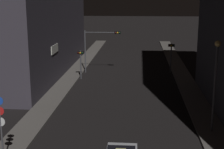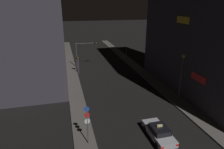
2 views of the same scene
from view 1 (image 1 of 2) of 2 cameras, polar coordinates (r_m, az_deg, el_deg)
The scene contains 7 objects.
sidewalk_left at distance 42.62m, azimuth -6.56°, elevation 0.07°, with size 2.13×62.53×0.17m, color #5B5651.
sidewalk_right at distance 42.16m, azimuth 11.85°, elevation -0.27°, with size 2.13×62.53×0.17m, color #5B5651.
traffic_light_overhead at distance 42.86m, azimuth -2.27°, elevation 5.47°, with size 4.64×0.42×5.44m.
traffic_light_left_kerb at distance 39.97m, azimuth -5.34°, elevation 2.71°, with size 0.80×0.42×3.42m.
traffic_light_right_kerb at distance 43.43m, azimuth 9.97°, elevation 3.77°, with size 0.80×0.42×3.83m.
sign_pole_left at distance 20.70m, azimuth -18.31°, elevation -7.84°, with size 0.53×0.10×4.00m.
street_lamp_near_block at distance 24.59m, azimuth 17.11°, elevation 0.01°, with size 0.43×0.43×6.59m.
Camera 1 is at (1.42, -11.42, 9.79)m, focal length 54.05 mm.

